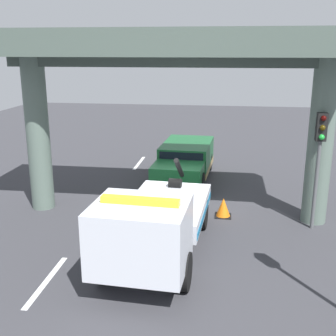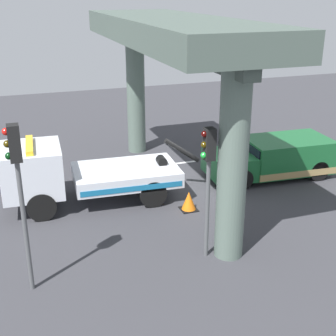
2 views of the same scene
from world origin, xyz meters
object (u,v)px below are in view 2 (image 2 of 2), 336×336
Objects in this scene: traffic_light_far at (18,174)px; traffic_cone_orange at (189,201)px; towed_van_green at (274,158)px; tow_truck_white at (73,173)px; traffic_light_near at (208,165)px.

traffic_cone_orange is (-5.66, -3.00, -2.94)m from traffic_light_far.
towed_van_green is 1.18× the size of traffic_light_far.
traffic_cone_orange is (4.57, 1.85, -0.45)m from towed_van_green.
traffic_light_far reaches higher than traffic_cone_orange.
towed_van_green is at bearing 179.67° from tow_truck_white.
traffic_cone_orange is at bearing -152.07° from traffic_light_far.
traffic_light_far is (10.23, 4.85, 2.49)m from towed_van_green.
traffic_light_far is at bearing 0.00° from traffic_light_near.
traffic_cone_orange is at bearing -102.42° from traffic_light_near.
traffic_cone_orange is (-0.66, -3.00, -2.54)m from traffic_light_near.
traffic_light_far is at bearing 25.37° from towed_van_green.
traffic_light_far is (5.00, 0.00, 0.40)m from traffic_light_near.
tow_truck_white is 1.62× the size of traffic_light_far.
towed_van_green is (-8.32, 0.05, -0.42)m from tow_truck_white.
traffic_light_far reaches higher than tow_truck_white.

